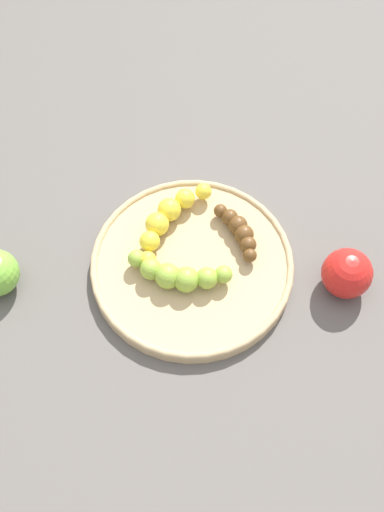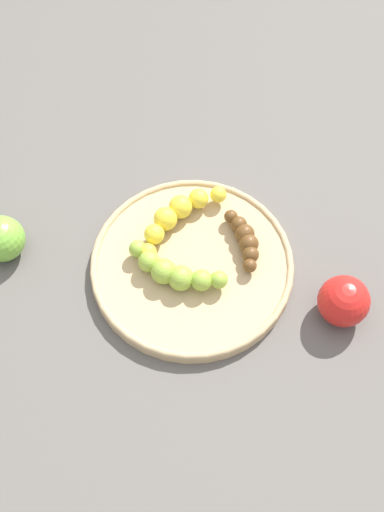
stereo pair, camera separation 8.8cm
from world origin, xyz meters
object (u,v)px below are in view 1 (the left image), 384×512
at_px(fruit_bowl, 192,265).
at_px(banana_overripe, 239,231).
at_px(banana_yellow, 167,219).
at_px(apple_red, 347,273).
at_px(banana_green, 178,275).

distance_m(fruit_bowl, banana_overripe, 0.09).
distance_m(fruit_bowl, banana_yellow, 0.08).
bearing_deg(apple_red, banana_green, -29.77).
relative_size(fruit_bowl, apple_red, 4.10).
height_order(banana_green, banana_overripe, banana_green).
distance_m(banana_green, banana_overripe, 0.12).
xyz_separation_m(fruit_bowl, banana_green, (0.03, 0.02, 0.03)).
distance_m(fruit_bowl, banana_green, 0.04).
distance_m(banana_yellow, apple_red, 0.27).
relative_size(banana_green, banana_yellow, 0.77).
relative_size(fruit_bowl, banana_green, 2.50).
height_order(fruit_bowl, banana_green, banana_green).
height_order(fruit_bowl, banana_overripe, banana_overripe).
relative_size(banana_overripe, apple_red, 1.48).
bearing_deg(fruit_bowl, apple_red, 142.49).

